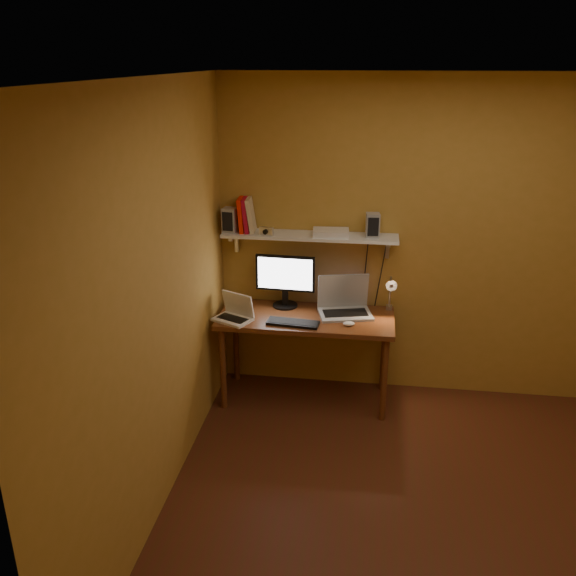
# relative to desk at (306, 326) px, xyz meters

# --- Properties ---
(room) EXTENTS (3.44, 3.24, 2.64)m
(room) POSITION_rel_desk_xyz_m (0.95, -1.28, 0.64)
(room) COLOR #522215
(room) RESTS_ON ground
(desk) EXTENTS (1.40, 0.60, 0.75)m
(desk) POSITION_rel_desk_xyz_m (0.00, 0.00, 0.00)
(desk) COLOR brown
(desk) RESTS_ON ground
(wall_shelf) EXTENTS (1.40, 0.25, 0.21)m
(wall_shelf) POSITION_rel_desk_xyz_m (0.00, 0.19, 0.69)
(wall_shelf) COLOR white
(wall_shelf) RESTS_ON room
(monitor) EXTENTS (0.49, 0.22, 0.44)m
(monitor) POSITION_rel_desk_xyz_m (-0.20, 0.18, 0.33)
(monitor) COLOR black
(monitor) RESTS_ON desk
(laptop) EXTENTS (0.47, 0.39, 0.31)m
(laptop) POSITION_rel_desk_xyz_m (0.30, 0.12, 0.17)
(laptop) COLOR #97999F
(laptop) RESTS_ON desk
(netbook) EXTENTS (0.34, 0.31, 0.21)m
(netbook) POSITION_rel_desk_xyz_m (-0.55, -0.14, 0.14)
(netbook) COLOR white
(netbook) RESTS_ON desk
(keyboard) EXTENTS (0.42, 0.18, 0.02)m
(keyboard) POSITION_rel_desk_xyz_m (-0.08, -0.17, 0.10)
(keyboard) COLOR black
(keyboard) RESTS_ON desk
(mouse) EXTENTS (0.10, 0.08, 0.03)m
(mouse) POSITION_rel_desk_xyz_m (0.35, -0.14, 0.10)
(mouse) COLOR white
(mouse) RESTS_ON desk
(desk_lamp) EXTENTS (0.09, 0.23, 0.38)m
(desk_lamp) POSITION_rel_desk_xyz_m (0.66, 0.13, 0.29)
(desk_lamp) COLOR silver
(desk_lamp) RESTS_ON desk
(speaker_left) EXTENTS (0.12, 0.12, 0.20)m
(speaker_left) POSITION_rel_desk_xyz_m (-0.64, 0.18, 0.81)
(speaker_left) COLOR #97999F
(speaker_left) RESTS_ON wall_shelf
(speaker_right) EXTENTS (0.11, 0.11, 0.19)m
(speaker_right) POSITION_rel_desk_xyz_m (0.49, 0.19, 0.80)
(speaker_right) COLOR #97999F
(speaker_right) RESTS_ON wall_shelf
(books) EXTENTS (0.15, 0.19, 0.27)m
(books) POSITION_rel_desk_xyz_m (-0.51, 0.21, 0.85)
(books) COLOR #F61C00
(books) RESTS_ON wall_shelf
(shelf_camera) EXTENTS (0.12, 0.06, 0.07)m
(shelf_camera) POSITION_rel_desk_xyz_m (-0.33, 0.11, 0.74)
(shelf_camera) COLOR silver
(shelf_camera) RESTS_ON wall_shelf
(router) EXTENTS (0.29, 0.21, 0.05)m
(router) POSITION_rel_desk_xyz_m (0.17, 0.18, 0.73)
(router) COLOR white
(router) RESTS_ON wall_shelf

